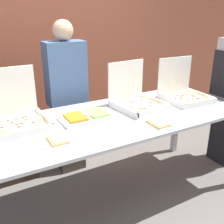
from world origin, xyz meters
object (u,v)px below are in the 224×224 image
at_px(soda_can_silver, 15,79).
at_px(veggie_tray, 87,117).
at_px(pizza_box_far_right, 136,99).
at_px(pizza_box_near_left, 16,116).
at_px(person_guest_cap, 67,98).
at_px(pizza_box_near_right, 183,93).
at_px(paper_plate_front_left, 58,140).
at_px(paper_plate_front_right, 158,124).

bearing_deg(soda_can_silver, veggie_tray, -65.58).
distance_m(pizza_box_far_right, pizza_box_near_left, 1.07).
xyz_separation_m(soda_can_silver, person_guest_cap, (0.46, -0.23, -0.21)).
height_order(veggie_tray, person_guest_cap, person_guest_cap).
bearing_deg(pizza_box_near_right, paper_plate_front_left, -166.46).
bearing_deg(paper_plate_front_right, pizza_box_far_right, 78.70).
relative_size(paper_plate_front_right, person_guest_cap, 0.13).
height_order(veggie_tray, soda_can_silver, soda_can_silver).
height_order(pizza_box_near_left, paper_plate_front_left, pizza_box_near_left).
xyz_separation_m(paper_plate_front_left, person_guest_cap, (0.40, 0.91, -0.01)).
xyz_separation_m(pizza_box_near_left, paper_plate_front_left, (0.19, -0.44, -0.07)).
distance_m(pizza_box_far_right, paper_plate_front_right, 0.45).
bearing_deg(paper_plate_front_right, veggie_tray, 138.51).
xyz_separation_m(pizza_box_far_right, person_guest_cap, (-0.47, 0.59, -0.07)).
xyz_separation_m(paper_plate_front_left, soda_can_silver, (-0.05, 1.14, 0.20)).
distance_m(pizza_box_near_right, soda_can_silver, 1.72).
height_order(pizza_box_near_left, veggie_tray, pizza_box_near_left).
bearing_deg(paper_plate_front_left, pizza_box_near_left, 113.23).
relative_size(veggie_tray, person_guest_cap, 0.27).
xyz_separation_m(paper_plate_front_right, veggie_tray, (-0.45, 0.39, 0.01)).
height_order(pizza_box_far_right, veggie_tray, pizza_box_far_right).
relative_size(paper_plate_front_right, paper_plate_front_left, 0.82).
distance_m(pizza_box_near_right, person_guest_cap, 1.20).
bearing_deg(veggie_tray, soda_can_silver, 114.42).
bearing_deg(paper_plate_front_left, person_guest_cap, 66.03).
height_order(paper_plate_front_left, soda_can_silver, soda_can_silver).
xyz_separation_m(pizza_box_near_left, veggie_tray, (0.53, -0.17, -0.06)).
height_order(pizza_box_far_right, soda_can_silver, pizza_box_far_right).
height_order(pizza_box_far_right, paper_plate_front_left, pizza_box_far_right).
height_order(pizza_box_far_right, paper_plate_front_right, pizza_box_far_right).
distance_m(pizza_box_near_left, veggie_tray, 0.56).
bearing_deg(soda_can_silver, paper_plate_front_right, -56.37).
distance_m(pizza_box_near_left, soda_can_silver, 0.72).
distance_m(pizza_box_near_left, person_guest_cap, 0.76).
height_order(pizza_box_near_right, person_guest_cap, person_guest_cap).
distance_m(paper_plate_front_right, soda_can_silver, 1.53).
distance_m(paper_plate_front_right, paper_plate_front_left, 0.80).
bearing_deg(paper_plate_front_right, paper_plate_front_left, 171.22).
relative_size(pizza_box_far_right, paper_plate_front_left, 1.87).
bearing_deg(person_guest_cap, pizza_box_far_right, 128.58).
distance_m(paper_plate_front_left, soda_can_silver, 1.16).
relative_size(paper_plate_front_right, soda_can_silver, 1.65).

